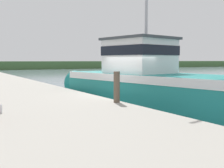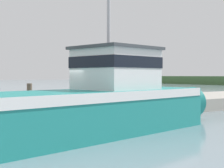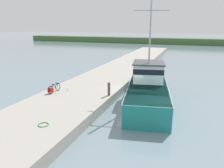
% 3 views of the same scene
% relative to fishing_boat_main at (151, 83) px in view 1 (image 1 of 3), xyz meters
% --- Properties ---
extents(ground_plane, '(320.00, 320.00, 0.00)m').
position_rel_fishing_boat_main_xyz_m(ground_plane, '(-1.53, 0.21, -1.27)').
color(ground_plane, gray).
extents(dock_pier, '(6.40, 80.00, 0.79)m').
position_rel_fishing_boat_main_xyz_m(dock_pier, '(-5.90, 0.21, -0.87)').
color(dock_pier, '#A39E93').
rests_on(dock_pier, ground_plane).
extents(far_shoreline, '(180.00, 5.00, 2.09)m').
position_rel_fishing_boat_main_xyz_m(far_shoreline, '(28.47, 62.72, -0.22)').
color(far_shoreline, '#426638').
rests_on(far_shoreline, ground_plane).
extents(fishing_boat_main, '(5.09, 12.80, 9.30)m').
position_rel_fishing_boat_main_xyz_m(fishing_boat_main, '(0.00, 0.00, 0.00)').
color(fishing_boat_main, teal).
rests_on(fishing_boat_main, ground_plane).
extents(boat_red_outer, '(4.78, 4.02, 3.91)m').
position_rel_fishing_boat_main_xyz_m(boat_red_outer, '(33.93, 38.55, -0.62)').
color(boat_red_outer, teal).
rests_on(boat_red_outer, ground_plane).
extents(mooring_post, '(0.23, 0.23, 1.14)m').
position_rel_fishing_boat_main_xyz_m(mooring_post, '(-2.99, -1.87, 0.10)').
color(mooring_post, brown).
rests_on(mooring_post, dock_pier).
extents(water_bottle_on_curb, '(0.08, 0.08, 0.26)m').
position_rel_fishing_boat_main_xyz_m(water_bottle_on_curb, '(-7.01, -1.96, -0.34)').
color(water_bottle_on_curb, silver).
rests_on(water_bottle_on_curb, dock_pier).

